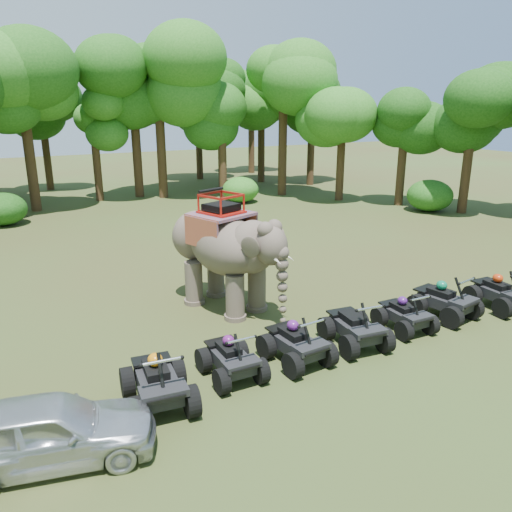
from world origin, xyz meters
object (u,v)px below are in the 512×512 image
(elephant, at_px, (224,251))
(parked_car, at_px, (48,430))
(atv_2, at_px, (296,338))
(atv_1, at_px, (231,353))
(atv_4, at_px, (405,311))
(atv_3, at_px, (355,322))
(atv_6, at_px, (501,288))
(atv_5, at_px, (446,296))
(atv_0, at_px, (158,376))

(elephant, height_order, parked_car, elephant)
(elephant, height_order, atv_2, elephant)
(parked_car, distance_m, atv_1, 4.16)
(atv_2, xyz_separation_m, atv_4, (3.62, 0.07, -0.06))
(atv_3, relative_size, atv_6, 1.01)
(atv_5, bearing_deg, atv_6, -18.76)
(parked_car, bearing_deg, atv_5, -71.19)
(atv_4, distance_m, atv_6, 3.71)
(atv_2, bearing_deg, atv_1, 172.16)
(elephant, height_order, atv_6, elephant)
(atv_2, bearing_deg, atv_0, 179.15)
(atv_2, relative_size, atv_4, 1.10)
(parked_car, distance_m, atv_0, 2.32)
(atv_1, relative_size, atv_2, 0.95)
(parked_car, bearing_deg, atv_0, -58.45)
(elephant, xyz_separation_m, atv_2, (0.03, -3.99, -1.16))
(atv_0, height_order, atv_1, atv_0)
(atv_1, bearing_deg, parked_car, -164.79)
(atv_0, bearing_deg, atv_3, 8.55)
(parked_car, xyz_separation_m, atv_1, (4.03, 1.03, -0.02))
(parked_car, xyz_separation_m, atv_6, (13.05, 0.73, 0.03))
(atv_0, relative_size, atv_6, 1.06)
(atv_6, bearing_deg, atv_1, -178.17)
(atv_2, xyz_separation_m, atv_5, (5.31, 0.16, 0.03))
(elephant, xyz_separation_m, atv_1, (-1.67, -3.87, -1.20))
(atv_0, height_order, atv_4, atv_0)
(elephant, bearing_deg, atv_4, -66.32)
(atv_0, height_order, atv_2, atv_0)
(atv_2, height_order, atv_5, atv_5)
(parked_car, distance_m, atv_5, 11.09)
(atv_3, bearing_deg, atv_6, 5.05)
(atv_1, bearing_deg, atv_3, -1.23)
(parked_car, bearing_deg, atv_3, -69.91)
(atv_1, bearing_deg, atv_5, 1.22)
(atv_3, bearing_deg, parked_car, -166.22)
(atv_0, xyz_separation_m, atv_4, (7.15, 0.25, -0.11))
(atv_0, relative_size, atv_5, 1.04)
(elephant, bearing_deg, atv_1, -132.53)
(atv_3, relative_size, atv_5, 0.99)
(atv_6, bearing_deg, elephant, 154.15)
(atv_1, relative_size, atv_6, 0.93)
(parked_car, height_order, atv_6, atv_6)
(atv_4, bearing_deg, atv_5, 5.79)
(parked_car, height_order, atv_2, atv_2)
(atv_4, bearing_deg, atv_6, -1.49)
(atv_2, relative_size, atv_6, 0.98)
(atv_1, relative_size, atv_4, 1.04)
(atv_3, distance_m, atv_5, 3.51)
(atv_0, bearing_deg, atv_5, 8.91)
(atv_5, bearing_deg, atv_3, 174.04)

